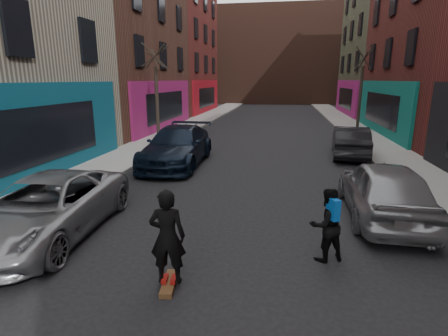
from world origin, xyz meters
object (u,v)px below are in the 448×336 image
(tree_left_far, at_px, (156,83))
(parked_right_far, at_px, (384,189))
(parked_right_end, at_px, (350,142))
(skateboarder, at_px, (167,237))
(tree_right_far, at_px, (362,80))
(parked_left_end, at_px, (177,146))
(skateboard, at_px, (170,283))
(parked_left_far, at_px, (46,207))
(pedestrian, at_px, (327,224))

(tree_left_far, distance_m, parked_right_far, 14.50)
(parked_right_end, distance_m, skateboarder, 12.93)
(tree_left_far, bearing_deg, parked_right_end, -12.99)
(tree_right_far, height_order, skateboarder, tree_right_far)
(parked_left_end, height_order, skateboard, parked_left_end)
(tree_left_far, height_order, parked_left_end, tree_left_far)
(parked_left_end, xyz_separation_m, skateboarder, (2.56, -8.94, 0.14))
(parked_left_end, bearing_deg, parked_right_end, 19.89)
(parked_left_end, distance_m, skateboarder, 9.30)
(skateboarder, bearing_deg, parked_left_far, -31.57)
(parked_left_far, xyz_separation_m, parked_right_end, (8.58, 10.33, 0.02))
(skateboard, height_order, skateboarder, skateboarder)
(tree_left_far, height_order, skateboard, tree_left_far)
(parked_left_far, xyz_separation_m, skateboarder, (3.49, -1.55, 0.26))
(tree_right_far, bearing_deg, pedestrian, -102.58)
(tree_left_far, height_order, parked_right_end, tree_left_far)
(skateboard, bearing_deg, skateboarder, 0.00)
(skateboard, distance_m, skateboarder, 0.91)
(parked_left_end, bearing_deg, skateboarder, -75.21)
(parked_right_far, bearing_deg, tree_right_far, -97.10)
(parked_right_end, xyz_separation_m, pedestrian, (-2.25, -10.44, 0.05))
(tree_right_far, bearing_deg, skateboard, -109.15)
(parked_left_far, distance_m, parked_right_far, 8.46)
(tree_right_far, bearing_deg, tree_left_far, -154.18)
(tree_left_far, xyz_separation_m, skateboard, (5.35, -14.29, -3.33))
(tree_left_far, distance_m, parked_right_end, 11.04)
(parked_left_end, height_order, parked_right_far, parked_left_end)
(parked_left_end, xyz_separation_m, pedestrian, (5.40, -7.49, -0.04))
(pedestrian, bearing_deg, skateboarder, 2.04)
(skateboard, bearing_deg, parked_right_far, 33.95)
(skateboard, distance_m, pedestrian, 3.27)
(parked_right_far, bearing_deg, parked_right_end, -92.15)
(parked_right_end, relative_size, pedestrian, 2.88)
(parked_left_end, bearing_deg, tree_left_far, 116.41)
(tree_left_far, distance_m, tree_right_far, 13.78)
(tree_right_far, xyz_separation_m, parked_left_far, (-10.53, -18.74, -2.83))
(pedestrian, bearing_deg, parked_left_far, -25.90)
(parked_right_far, height_order, skateboarder, skateboarder)
(parked_right_far, bearing_deg, parked_left_end, -32.76)
(tree_left_far, height_order, skateboarder, tree_left_far)
(parked_left_far, height_order, skateboard, parked_left_far)
(tree_right_far, distance_m, parked_left_end, 15.12)
(tree_right_far, height_order, parked_left_end, tree_right_far)
(tree_left_far, bearing_deg, skateboard, -69.47)
(parked_left_far, bearing_deg, tree_right_far, 57.05)
(tree_right_far, height_order, parked_right_far, tree_right_far)
(parked_right_end, height_order, pedestrian, pedestrian)
(parked_left_far, xyz_separation_m, skateboard, (3.49, -1.55, -0.65))
(tree_left_far, relative_size, parked_left_end, 1.16)
(skateboard, relative_size, skateboarder, 0.47)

